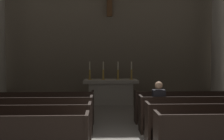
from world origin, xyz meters
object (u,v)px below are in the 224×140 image
candlestick_outer_left (90,74)px  altar (111,91)px  pew_left_row_3 (28,115)px  pew_right_row_3 (202,114)px  pew_right_row_2 (219,123)px  lone_worshipper (158,105)px  candlestick_outer_right (131,74)px  pew_left_row_2 (15,125)px  column_right_fourth (221,17)px  candlestick_inner_left (103,74)px  candlestick_inner_right (118,74)px  pew_right_row_4 (189,106)px  pew_left_row_4 (38,107)px

candlestick_outer_left → altar: bearing=-0.0°
pew_left_row_3 → pew_right_row_3: bearing=0.0°
pew_right_row_2 → lone_worshipper: 1.58m
pew_right_row_2 → candlestick_outer_right: candlestick_outer_right is taller
pew_right_row_2 → candlestick_outer_left: 6.14m
pew_left_row_2 → column_right_fourth: column_right_fourth is taller
candlestick_inner_left → lone_worshipper: 4.44m
pew_right_row_2 → candlestick_inner_right: size_ratio=4.41×
pew_left_row_2 → pew_right_row_4: bearing=25.0°
pew_right_row_2 → column_right_fourth: column_right_fourth is taller
pew_left_row_2 → candlestick_outer_right: bearing=59.7°
pew_right_row_3 → candlestick_inner_left: candlestick_inner_left is taller
pew_right_row_2 → candlestick_outer_right: size_ratio=4.41×
pew_right_row_2 → candlestick_inner_right: (-1.92, 5.26, 0.77)m
candlestick_outer_left → pew_left_row_3: bearing=-108.0°
pew_left_row_2 → candlestick_inner_right: 5.89m
pew_left_row_3 → candlestick_outer_left: size_ratio=4.41×
pew_left_row_4 → column_right_fourth: column_right_fourth is taller
pew_left_row_4 → candlestick_inner_left: size_ratio=4.41×
pew_right_row_4 → candlestick_outer_right: size_ratio=4.41×
pew_right_row_3 → altar: size_ratio=1.47×
pew_left_row_4 → candlestick_outer_left: bearing=66.8°
pew_right_row_4 → column_right_fourth: 5.88m
candlestick_inner_left → pew_left_row_3: bearing=-114.4°
pew_right_row_2 → candlestick_inner_right: 5.65m
pew_right_row_4 → column_right_fourth: bearing=56.5°
candlestick_outer_right → pew_right_row_3: bearing=-72.0°
candlestick_outer_right → lone_worshipper: 4.23m
pew_left_row_2 → candlestick_inner_right: size_ratio=4.41×
column_right_fourth → candlestick_outer_right: (-4.08, -0.90, -2.47)m
candlestick_inner_left → lone_worshipper: (1.38, -4.19, -0.55)m
pew_right_row_3 → altar: altar is taller
pew_left_row_4 → column_right_fourth: (7.15, 4.09, 3.24)m
candlestick_inner_right → lone_worshipper: candlestick_inner_right is taller
pew_left_row_4 → candlestick_outer_left: (1.37, 3.19, 0.77)m
pew_left_row_4 → candlestick_inner_left: (1.92, 3.19, 0.77)m
pew_right_row_4 → candlestick_inner_right: candlestick_inner_right is taller
pew_right_row_4 → candlestick_outer_right: 3.56m
pew_left_row_2 → candlestick_inner_right: (2.52, 5.26, 0.77)m
pew_left_row_4 → candlestick_inner_right: size_ratio=4.41×
pew_right_row_4 → pew_left_row_3: bearing=-166.9°
pew_right_row_3 → candlestick_outer_right: candlestick_outer_right is taller
candlestick_inner_left → pew_right_row_2: bearing=-64.4°
pew_left_row_4 → candlestick_outer_left: 3.56m
candlestick_outer_left → candlestick_inner_right: same height
pew_right_row_4 → pew_right_row_3: bearing=-90.0°
altar → lone_worshipper: (1.08, -4.19, 0.16)m
pew_left_row_2 → pew_right_row_4: same height
candlestick_outer_left → pew_right_row_2: bearing=-59.7°
column_right_fourth → altar: column_right_fourth is taller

